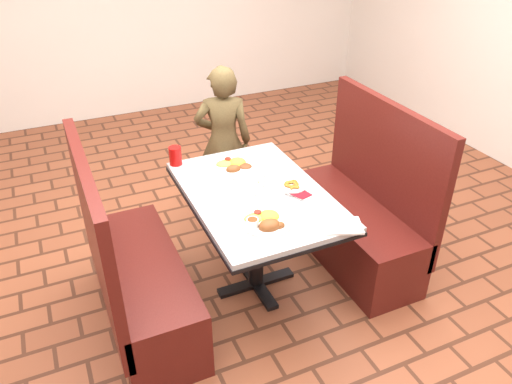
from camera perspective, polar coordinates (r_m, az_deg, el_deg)
dining_table at (r=3.13m, az=0.00°, el=-1.51°), size 0.81×1.21×0.75m
booth_bench_left at (r=3.14m, az=-13.58°, el=-9.71°), size 0.47×1.20×1.17m
booth_bench_right at (r=3.65m, az=11.50°, el=-2.98°), size 0.47×1.20×1.17m
diner_person at (r=4.02m, az=-3.74°, el=5.75°), size 0.53×0.43×1.24m
near_dinner_plate at (r=2.77m, az=1.16°, el=-3.16°), size 0.29×0.29×0.09m
far_dinner_plate at (r=3.34m, az=-2.46°, el=3.21°), size 0.29×0.29×0.08m
plantain_plate at (r=3.13m, az=4.19°, el=0.73°), size 0.17×0.17×0.03m
maroon_napkin at (r=3.06m, az=5.17°, el=-0.26°), size 0.12×0.12×0.00m
spoon_utensil at (r=3.02m, az=4.37°, el=-0.60°), size 0.08×0.12×0.00m
red_tumbler at (r=3.41m, az=-9.20°, el=4.11°), size 0.08×0.08×0.13m
paper_napkin at (r=2.80m, az=9.83°, el=-3.84°), size 0.26×0.23×0.01m
knife_utensil at (r=2.81m, az=2.34°, el=-3.10°), size 0.09×0.15×0.00m
fork_utensil at (r=2.78m, az=1.98°, el=-3.51°), size 0.06×0.14×0.00m
lettuce_shreds at (r=3.14m, az=0.21°, el=0.69°), size 0.28×0.32×0.00m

